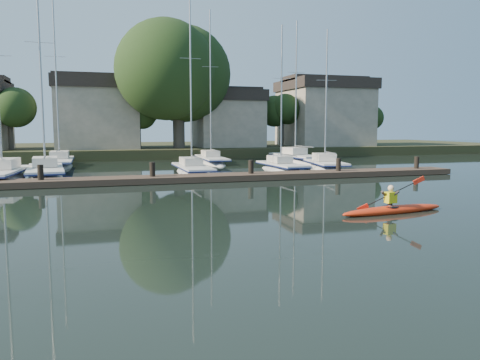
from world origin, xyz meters
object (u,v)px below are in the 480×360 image
object	(u,v)px
sailboat_4	(325,172)
sailboat_3	(282,173)
sailboat_5	(60,169)
dock	(203,178)
sailboat_6	(212,165)
sailboat_7	(296,164)
sailboat_0	(2,184)
sailboat_1	(46,180)
sailboat_2	(192,176)
kayak	(393,208)

from	to	relation	value
sailboat_4	sailboat_3	bearing A→B (deg)	-166.07
sailboat_4	sailboat_5	bearing A→B (deg)	166.61
dock	sailboat_6	size ratio (longest dim) A/B	2.34
sailboat_5	sailboat_7	size ratio (longest dim) A/B	1.08
sailboat_0	sailboat_1	size ratio (longest dim) A/B	0.88
dock	sailboat_2	world-z (taller)	sailboat_2
dock	sailboat_5	distance (m)	16.33
sailboat_4	sailboat_7	distance (m)	7.52
sailboat_1	sailboat_2	world-z (taller)	sailboat_1
sailboat_3	sailboat_4	world-z (taller)	sailboat_3
sailboat_6	sailboat_7	distance (m)	7.88
dock	sailboat_4	world-z (taller)	sailboat_4
kayak	sailboat_7	bearing A→B (deg)	67.44
kayak	sailboat_6	xyz separation A→B (m)	(-1.01, 25.67, -0.35)
dock	sailboat_7	world-z (taller)	sailboat_7
sailboat_1	sailboat_4	xyz separation A→B (m)	(19.94, -0.02, 0.01)
kayak	dock	bearing A→B (deg)	103.86
kayak	sailboat_0	distance (m)	22.83
sailboat_3	sailboat_4	bearing A→B (deg)	1.94
dock	sailboat_1	bearing A→B (deg)	151.28
dock	sailboat_0	world-z (taller)	sailboat_0
sailboat_1	kayak	bearing A→B (deg)	-56.52
sailboat_7	sailboat_2	bearing A→B (deg)	-150.34
sailboat_1	sailboat_5	xyz separation A→B (m)	(0.21, 8.49, 0.01)
sailboat_4	sailboat_5	xyz separation A→B (m)	(-19.73, 8.51, 0.00)
kayak	sailboat_6	bearing A→B (deg)	85.10
sailboat_3	sailboat_7	xyz separation A→B (m)	(4.53, 7.73, -0.04)
kayak	sailboat_5	distance (m)	29.21
sailboat_2	sailboat_0	bearing A→B (deg)	-176.40
dock	sailboat_2	bearing A→B (deg)	87.16
sailboat_7	kayak	bearing A→B (deg)	-110.84
kayak	sailboat_5	size ratio (longest dim) A/B	0.31
sailboat_1	sailboat_3	size ratio (longest dim) A/B	1.26
sailboat_5	kayak	bearing A→B (deg)	-63.10
sailboat_5	sailboat_3	bearing A→B (deg)	-29.86
sailboat_2	sailboat_6	size ratio (longest dim) A/B	0.93
sailboat_0	sailboat_6	bearing A→B (deg)	37.34
dock	sailboat_4	bearing A→B (deg)	25.42
kayak	sailboat_0	bearing A→B (deg)	128.46
sailboat_0	sailboat_3	world-z (taller)	sailboat_0
sailboat_5	sailboat_2	bearing A→B (deg)	-45.11
sailboat_7	sailboat_5	bearing A→B (deg)	171.68
sailboat_2	dock	bearing A→B (deg)	-93.32
sailboat_6	sailboat_2	bearing A→B (deg)	-109.05
sailboat_5	dock	bearing A→B (deg)	-57.45
dock	sailboat_6	xyz separation A→B (m)	(3.67, 13.47, -0.37)
dock	sailboat_7	size ratio (longest dim) A/B	2.41
sailboat_2	sailboat_5	distance (m)	12.91
sailboat_5	sailboat_4	bearing A→B (deg)	-24.52
sailboat_0	sailboat_1	xyz separation A→B (m)	(2.35, 1.31, 0.01)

